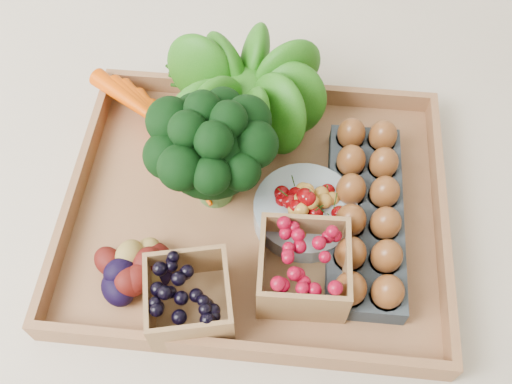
# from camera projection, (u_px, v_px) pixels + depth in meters

# --- Properties ---
(ground) EXTENTS (4.00, 4.00, 0.00)m
(ground) POSITION_uv_depth(u_px,v_px,m) (256.00, 213.00, 0.86)
(ground) COLOR beige
(ground) RESTS_ON ground
(tray) EXTENTS (0.55, 0.45, 0.01)m
(tray) POSITION_uv_depth(u_px,v_px,m) (256.00, 210.00, 0.86)
(tray) COLOR #97663F
(tray) RESTS_ON ground
(carrots) EXTENTS (0.21, 0.15, 0.05)m
(carrots) POSITION_uv_depth(u_px,v_px,m) (170.00, 135.00, 0.89)
(carrots) COLOR #E34900
(carrots) RESTS_ON tray
(lettuce) EXTENTS (0.17, 0.17, 0.17)m
(lettuce) POSITION_uv_depth(u_px,v_px,m) (247.00, 85.00, 0.87)
(lettuce) COLOR #18580D
(lettuce) RESTS_ON tray
(broccoli) EXTENTS (0.18, 0.18, 0.14)m
(broccoli) POSITION_uv_depth(u_px,v_px,m) (213.00, 167.00, 0.81)
(broccoli) COLOR black
(broccoli) RESTS_ON tray
(cherry_bowl) EXTENTS (0.15, 0.15, 0.04)m
(cherry_bowl) POSITION_uv_depth(u_px,v_px,m) (305.00, 213.00, 0.83)
(cherry_bowl) COLOR #8C9EA5
(cherry_bowl) RESTS_ON tray
(egg_carton) EXTENTS (0.11, 0.30, 0.04)m
(egg_carton) POSITION_uv_depth(u_px,v_px,m) (364.00, 217.00, 0.82)
(egg_carton) COLOR #333B41
(egg_carton) RESTS_ON tray
(potatoes) EXTENTS (0.12, 0.12, 0.07)m
(potatoes) POSITION_uv_depth(u_px,v_px,m) (133.00, 266.00, 0.76)
(potatoes) COLOR #430D0A
(potatoes) RESTS_ON tray
(punnet_blackberry) EXTENTS (0.13, 0.13, 0.07)m
(punnet_blackberry) POSITION_uv_depth(u_px,v_px,m) (189.00, 298.00, 0.74)
(punnet_blackberry) COLOR black
(punnet_blackberry) RESTS_ON tray
(punnet_raspberry) EXTENTS (0.12, 0.12, 0.08)m
(punnet_raspberry) POSITION_uv_depth(u_px,v_px,m) (303.00, 268.00, 0.76)
(punnet_raspberry) COLOR maroon
(punnet_raspberry) RESTS_ON tray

